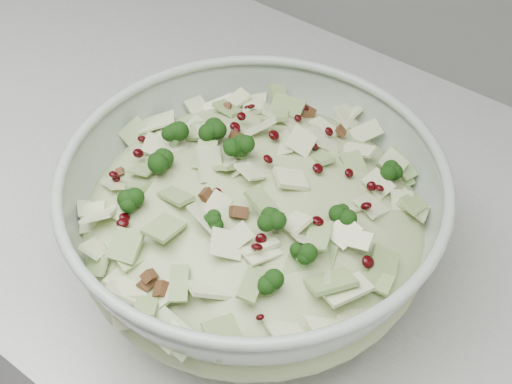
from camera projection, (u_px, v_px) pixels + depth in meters
The scene contains 2 objects.
mixing_bowl at pixel (253, 222), 0.62m from camera, with size 0.35×0.35×0.13m.
salad at pixel (253, 206), 0.60m from camera, with size 0.40×0.40×0.13m.
Camera 1 is at (0.94, 1.28, 1.43)m, focal length 50.00 mm.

